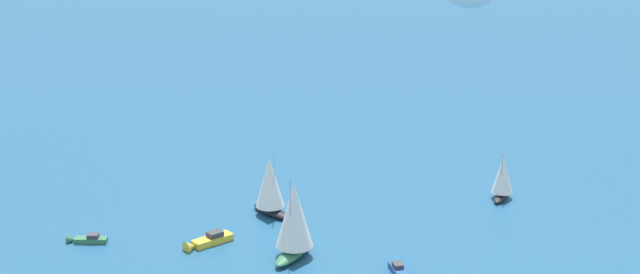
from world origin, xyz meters
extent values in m
ellipsoid|color=black|center=(26.48, 22.50, 0.60)|extent=(5.13, 8.94, 1.21)
cylinder|color=#B2B2B7|center=(26.26, 21.89, 6.17)|extent=(0.14, 0.14, 9.92)
cone|color=white|center=(26.62, 22.91, 5.67)|extent=(6.05, 6.05, 8.43)
cube|color=#23478C|center=(15.75, -4.94, 0.42)|extent=(5.07, 4.70, 0.84)
cube|color=#38383D|center=(16.04, -4.68, 1.15)|extent=(2.27, 2.22, 0.63)
ellipsoid|color=black|center=(50.57, -9.05, 0.46)|extent=(6.75, 2.39, 0.93)
cylinder|color=#B2B2B7|center=(50.07, -9.09, 4.73)|extent=(0.14, 0.14, 7.61)
cone|color=white|center=(50.90, -9.02, 4.35)|extent=(3.93, 3.93, 6.47)
cube|color=#33704C|center=(3.92, 42.33, 0.41)|extent=(3.66, 5.28, 0.81)
cone|color=#33704C|center=(2.57, 45.13, 0.41)|extent=(2.03, 1.88, 1.62)
cube|color=#38383D|center=(4.08, 41.99, 1.12)|extent=(1.94, 2.16, 0.61)
cube|color=gold|center=(12.32, 25.18, 0.53)|extent=(6.89, 4.66, 1.06)
cone|color=gold|center=(8.64, 26.85, 0.53)|extent=(2.42, 2.63, 2.12)
cube|color=#38383D|center=(12.78, 24.97, 1.45)|extent=(2.81, 2.50, 0.79)
ellipsoid|color=#33704C|center=(13.48, 11.50, 0.72)|extent=(10.40, 3.17, 1.45)
cylinder|color=#B2B2B7|center=(12.70, 11.48, 7.38)|extent=(0.14, 0.14, 11.87)
cone|color=white|center=(13.99, 11.51, 6.79)|extent=(5.83, 5.83, 10.09)
camera|label=1|loc=(-124.40, -63.65, 73.73)|focal=63.76mm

